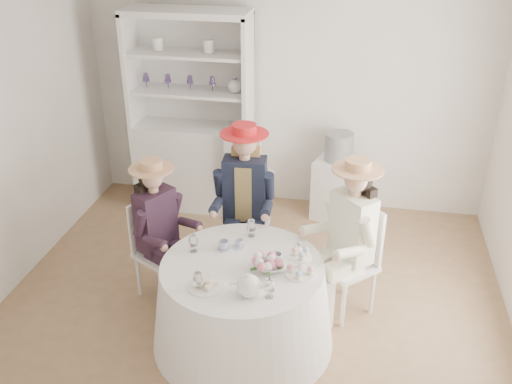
# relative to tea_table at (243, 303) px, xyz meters

# --- Properties ---
(ground) EXTENTS (4.50, 4.50, 0.00)m
(ground) POSITION_rel_tea_table_xyz_m (-0.01, 0.54, -0.37)
(ground) COLOR olive
(ground) RESTS_ON ground
(wall_back) EXTENTS (4.50, 0.00, 4.50)m
(wall_back) POSITION_rel_tea_table_xyz_m (-0.01, 2.54, 0.98)
(wall_back) COLOR silver
(wall_back) RESTS_ON ground
(wall_front) EXTENTS (4.50, 0.00, 4.50)m
(wall_front) POSITION_rel_tea_table_xyz_m (-0.01, -1.46, 0.98)
(wall_front) COLOR silver
(wall_front) RESTS_ON ground
(wall_left) EXTENTS (0.00, 4.50, 4.50)m
(wall_left) POSITION_rel_tea_table_xyz_m (-2.26, 0.54, 0.98)
(wall_left) COLOR silver
(wall_left) RESTS_ON ground
(tea_table) EXTENTS (1.48, 1.48, 0.74)m
(tea_table) POSITION_rel_tea_table_xyz_m (0.00, 0.00, 0.00)
(tea_table) COLOR white
(tea_table) RESTS_ON ground
(hutch) EXTENTS (1.54, 1.02, 2.26)m
(hutch) POSITION_rel_tea_table_xyz_m (-1.04, 2.23, 0.44)
(hutch) COLOR silver
(hutch) RESTS_ON ground
(side_table) EXTENTS (0.55, 0.55, 0.70)m
(side_table) POSITION_rel_tea_table_xyz_m (0.61, 2.23, -0.02)
(side_table) COLOR silver
(side_table) RESTS_ON ground
(hatbox) EXTENTS (0.39, 0.39, 0.31)m
(hatbox) POSITION_rel_tea_table_xyz_m (0.61, 2.23, 0.49)
(hatbox) COLOR black
(hatbox) RESTS_ON side_table
(guest_left) EXTENTS (0.57, 0.52, 1.34)m
(guest_left) POSITION_rel_tea_table_xyz_m (-0.85, 0.46, 0.39)
(guest_left) COLOR silver
(guest_left) RESTS_ON ground
(guest_mid) EXTENTS (0.56, 0.58, 1.52)m
(guest_mid) POSITION_rel_tea_table_xyz_m (-0.18, 0.95, 0.50)
(guest_mid) COLOR silver
(guest_mid) RESTS_ON ground
(guest_right) EXTENTS (0.62, 0.61, 1.45)m
(guest_right) POSITION_rel_tea_table_xyz_m (0.80, 0.54, 0.45)
(guest_right) COLOR silver
(guest_right) RESTS_ON ground
(spare_chair) EXTENTS (0.51, 0.51, 1.06)m
(spare_chair) POSITION_rel_tea_table_xyz_m (-0.37, 1.97, 0.20)
(spare_chair) COLOR silver
(spare_chair) RESTS_ON ground
(teacup_a) EXTENTS (0.10, 0.10, 0.07)m
(teacup_a) POSITION_rel_tea_table_xyz_m (-0.19, 0.19, 0.41)
(teacup_a) COLOR white
(teacup_a) RESTS_ON tea_table
(teacup_b) EXTENTS (0.09, 0.09, 0.06)m
(teacup_b) POSITION_rel_tea_table_xyz_m (-0.08, 0.24, 0.40)
(teacup_b) COLOR white
(teacup_b) RESTS_ON tea_table
(teacup_c) EXTENTS (0.12, 0.12, 0.07)m
(teacup_c) POSITION_rel_tea_table_xyz_m (0.26, 0.09, 0.41)
(teacup_c) COLOR white
(teacup_c) RESTS_ON tea_table
(flower_bowl) EXTENTS (0.26, 0.26, 0.05)m
(flower_bowl) POSITION_rel_tea_table_xyz_m (0.22, -0.02, 0.40)
(flower_bowl) COLOR white
(flower_bowl) RESTS_ON tea_table
(flower_arrangement) EXTENTS (0.18, 0.19, 0.07)m
(flower_arrangement) POSITION_rel_tea_table_xyz_m (0.20, -0.04, 0.46)
(flower_arrangement) COLOR #DD6E8C
(flower_arrangement) RESTS_ON tea_table
(table_teapot) EXTENTS (0.25, 0.17, 0.18)m
(table_teapot) POSITION_rel_tea_table_xyz_m (0.13, -0.35, 0.45)
(table_teapot) COLOR white
(table_teapot) RESTS_ON tea_table
(sandwich_plate) EXTENTS (0.27, 0.27, 0.06)m
(sandwich_plate) POSITION_rel_tea_table_xyz_m (-0.20, -0.32, 0.39)
(sandwich_plate) COLOR white
(sandwich_plate) RESTS_ON tea_table
(cupcake_stand) EXTENTS (0.23, 0.23, 0.22)m
(cupcake_stand) POSITION_rel_tea_table_xyz_m (0.45, -0.03, 0.45)
(cupcake_stand) COLOR white
(cupcake_stand) RESTS_ON tea_table
(stemware_set) EXTENTS (0.92, 0.89, 0.15)m
(stemware_set) POSITION_rel_tea_table_xyz_m (0.00, 0.00, 0.45)
(stemware_set) COLOR white
(stemware_set) RESTS_ON tea_table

